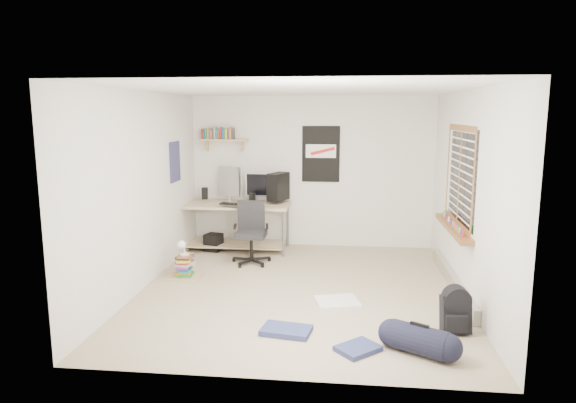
# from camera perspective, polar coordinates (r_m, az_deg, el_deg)

# --- Properties ---
(floor) EXTENTS (4.00, 4.50, 0.01)m
(floor) POSITION_cam_1_polar(r_m,az_deg,el_deg) (6.64, 1.32, -9.80)
(floor) COLOR gray
(floor) RESTS_ON ground
(ceiling) EXTENTS (4.00, 4.50, 0.01)m
(ceiling) POSITION_cam_1_polar(r_m,az_deg,el_deg) (6.26, 1.41, 12.39)
(ceiling) COLOR white
(ceiling) RESTS_ON ground
(back_wall) EXTENTS (4.00, 0.01, 2.50)m
(back_wall) POSITION_cam_1_polar(r_m,az_deg,el_deg) (8.56, 2.65, 3.30)
(back_wall) COLOR silver
(back_wall) RESTS_ON ground
(left_wall) EXTENTS (0.01, 4.50, 2.50)m
(left_wall) POSITION_cam_1_polar(r_m,az_deg,el_deg) (6.79, -15.74, 1.21)
(left_wall) COLOR silver
(left_wall) RESTS_ON ground
(right_wall) EXTENTS (0.01, 4.50, 2.50)m
(right_wall) POSITION_cam_1_polar(r_m,az_deg,el_deg) (6.47, 19.33, 0.61)
(right_wall) COLOR silver
(right_wall) RESTS_ON ground
(desk) EXTENTS (1.78, 0.78, 0.81)m
(desk) POSITION_cam_1_polar(r_m,az_deg,el_deg) (8.44, -5.89, -2.94)
(desk) COLOR tan
(desk) RESTS_ON floor
(monitor_left) EXTENTS (0.43, 0.31, 0.48)m
(monitor_left) POSITION_cam_1_polar(r_m,az_deg,el_deg) (8.38, -6.48, 1.73)
(monitor_left) COLOR #A3A2A7
(monitor_left) RESTS_ON desk
(monitor_right) EXTENTS (0.36, 0.10, 0.39)m
(monitor_right) POSITION_cam_1_polar(r_m,az_deg,el_deg) (8.28, -3.49, 1.37)
(monitor_right) COLOR #9C9DA1
(monitor_right) RESTS_ON desk
(pc_tower) EXTENTS (0.35, 0.47, 0.45)m
(pc_tower) POSITION_cam_1_polar(r_m,az_deg,el_deg) (8.36, -1.10, 1.66)
(pc_tower) COLOR black
(pc_tower) RESTS_ON desk
(keyboard) EXTENTS (0.41, 0.22, 0.02)m
(keyboard) POSITION_cam_1_polar(r_m,az_deg,el_deg) (8.03, -6.24, -0.29)
(keyboard) COLOR black
(keyboard) RESTS_ON desk
(speaker_left) EXTENTS (0.11, 0.11, 0.19)m
(speaker_left) POSITION_cam_1_polar(r_m,az_deg,el_deg) (8.59, -9.23, 0.90)
(speaker_left) COLOR black
(speaker_left) RESTS_ON desk
(speaker_right) EXTENTS (0.10, 0.10, 0.16)m
(speaker_right) POSITION_cam_1_polar(r_m,az_deg,el_deg) (8.12, -3.99, 0.38)
(speaker_right) COLOR black
(speaker_right) RESTS_ON desk
(office_chair) EXTENTS (0.69, 0.69, 0.92)m
(office_chair) POSITION_cam_1_polar(r_m,az_deg,el_deg) (7.64, -4.12, -3.31)
(office_chair) COLOR black
(office_chair) RESTS_ON floor
(wall_shelf) EXTENTS (0.80, 0.22, 0.24)m
(wall_shelf) POSITION_cam_1_polar(r_m,az_deg,el_deg) (8.61, -7.11, 6.82)
(wall_shelf) COLOR tan
(wall_shelf) RESTS_ON back_wall
(poster_back_wall) EXTENTS (0.62, 0.03, 0.92)m
(poster_back_wall) POSITION_cam_1_polar(r_m,az_deg,el_deg) (8.49, 3.67, 5.28)
(poster_back_wall) COLOR black
(poster_back_wall) RESTS_ON back_wall
(poster_left_wall) EXTENTS (0.02, 0.42, 0.60)m
(poster_left_wall) POSITION_cam_1_polar(r_m,az_deg,el_deg) (7.88, -12.45, 4.33)
(poster_left_wall) COLOR navy
(poster_left_wall) RESTS_ON left_wall
(window) EXTENTS (0.10, 1.50, 1.26)m
(window) POSITION_cam_1_polar(r_m,az_deg,el_deg) (6.73, 18.41, 2.71)
(window) COLOR brown
(window) RESTS_ON right_wall
(baseboard_heater) EXTENTS (0.08, 2.50, 0.18)m
(baseboard_heater) POSITION_cam_1_polar(r_m,az_deg,el_deg) (7.02, 17.84, -8.37)
(baseboard_heater) COLOR #B7B2A8
(baseboard_heater) RESTS_ON floor
(backpack) EXTENTS (0.30, 0.25, 0.38)m
(backpack) POSITION_cam_1_polar(r_m,az_deg,el_deg) (5.62, 18.11, -11.80)
(backpack) COLOR black
(backpack) RESTS_ON floor
(duffel_bag) EXTENTS (0.38, 0.38, 0.54)m
(duffel_bag) POSITION_cam_1_polar(r_m,az_deg,el_deg) (5.10, 14.35, -14.66)
(duffel_bag) COLOR black
(duffel_bag) RESTS_ON floor
(tshirt) EXTENTS (0.58, 0.53, 0.04)m
(tshirt) POSITION_cam_1_polar(r_m,az_deg,el_deg) (6.20, 5.48, -11.05)
(tshirt) COLOR silver
(tshirt) RESTS_ON floor
(jeans_a) EXTENTS (0.54, 0.40, 0.05)m
(jeans_a) POSITION_cam_1_polar(r_m,az_deg,el_deg) (5.41, -0.19, -14.12)
(jeans_a) COLOR navy
(jeans_a) RESTS_ON floor
(jeans_b) EXTENTS (0.48, 0.47, 0.05)m
(jeans_b) POSITION_cam_1_polar(r_m,az_deg,el_deg) (5.10, 7.78, -15.87)
(jeans_b) COLOR navy
(jeans_b) RESTS_ON floor
(book_stack) EXTENTS (0.55, 0.49, 0.31)m
(book_stack) POSITION_cam_1_polar(r_m,az_deg,el_deg) (7.21, -11.50, -7.08)
(book_stack) COLOR olive
(book_stack) RESTS_ON floor
(desk_lamp) EXTENTS (0.14, 0.21, 0.21)m
(desk_lamp) POSITION_cam_1_polar(r_m,az_deg,el_deg) (7.13, -11.46, -5.37)
(desk_lamp) COLOR silver
(desk_lamp) RESTS_ON book_stack
(subwoofer) EXTENTS (0.30, 0.30, 0.28)m
(subwoofer) POSITION_cam_1_polar(r_m,az_deg,el_deg) (8.47, -8.27, -4.50)
(subwoofer) COLOR black
(subwoofer) RESTS_ON floor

